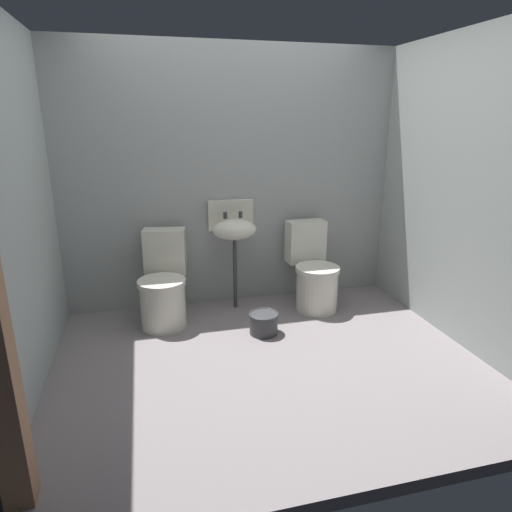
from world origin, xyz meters
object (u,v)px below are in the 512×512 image
at_px(bucket, 264,323).
at_px(sink, 234,228).
at_px(toilet_left, 164,287).
at_px(toilet_right, 313,274).

bearing_deg(bucket, sink, 100.66).
bearing_deg(sink, bucket, -79.34).
xyz_separation_m(sink, bucket, (0.12, -0.61, -0.66)).
bearing_deg(toilet_left, bucket, 161.63).
height_order(toilet_right, sink, sink).
xyz_separation_m(toilet_left, toilet_right, (1.37, -0.00, 0.00)).
bearing_deg(bucket, toilet_left, 151.12).
xyz_separation_m(toilet_right, sink, (-0.71, 0.19, 0.43)).
height_order(toilet_left, bucket, toilet_left).
distance_m(toilet_left, bucket, 0.91).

